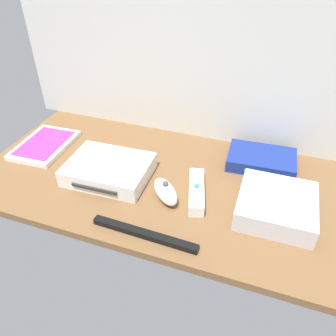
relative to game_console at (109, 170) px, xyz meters
The scene contains 9 objects.
ground_plane 15.83cm from the game_console, 13.21° to the left, with size 100.00×48.00×2.00cm, color brown.
back_wall 43.68cm from the game_console, 61.80° to the left, with size 110.00×1.20×64.00cm, color silver.
game_console is the anchor object (origin of this frame).
mini_computer 42.31cm from the game_console, ahead, with size 17.16×17.16×5.30cm.
game_case 25.46cm from the game_console, 166.01° to the left, with size 14.44×19.59×1.56cm.
network_router 41.25cm from the game_console, 26.84° to the left, with size 18.65×13.12×3.40cm.
remote_wand 23.68cm from the game_console, ahead, with size 7.41×15.22×3.40cm.
remote_nunchuk 17.10cm from the game_console, 10.35° to the right, with size 10.02×10.33×5.10cm.
sensor_bar 23.36cm from the game_console, 43.93° to the right, with size 24.00×1.80×1.40cm, color black.
Camera 1 is at (22.99, -64.28, 54.74)cm, focal length 36.00 mm.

